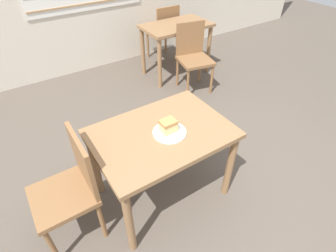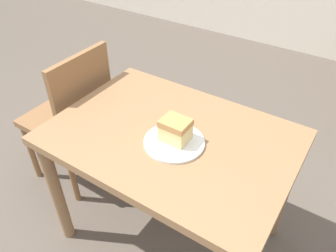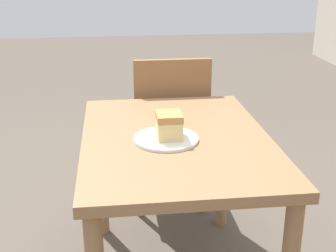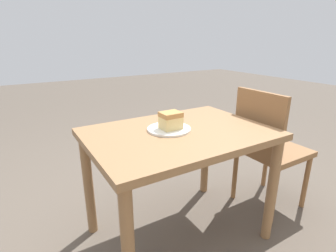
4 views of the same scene
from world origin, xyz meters
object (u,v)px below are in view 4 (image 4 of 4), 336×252
cake_slice (171,120)px  plate (169,129)px  dining_table_near (179,148)px  chair_near_window (268,146)px

cake_slice → plate: bearing=-76.3°
dining_table_near → cake_slice: (0.04, -0.03, 0.17)m
plate → dining_table_near: bearing=133.5°
plate → chair_near_window: bearing=171.8°
dining_table_near → plate: size_ratio=4.11×
plate → cake_slice: 0.06m
plate → cake_slice: size_ratio=2.20×
dining_table_near → cake_slice: cake_slice is taller
chair_near_window → cake_slice: bearing=82.7°
chair_near_window → plate: (0.77, -0.11, 0.23)m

